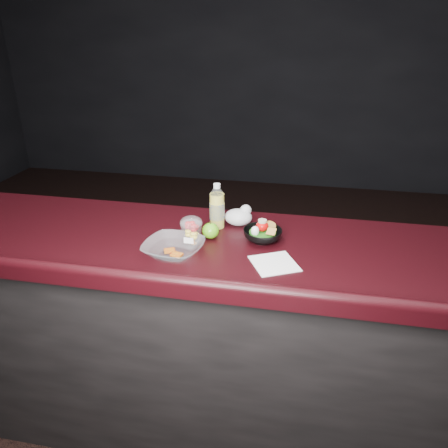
{
  "coord_description": "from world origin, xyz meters",
  "views": [
    {
      "loc": [
        0.34,
        -1.29,
        1.86
      ],
      "look_at": [
        0.02,
        0.32,
        1.1
      ],
      "focal_mm": 35.0,
      "sensor_mm": 36.0,
      "label": 1
    }
  ],
  "objects": [
    {
      "name": "room_shell",
      "position": [
        0.0,
        0.0,
        1.83
      ],
      "size": [
        8.0,
        8.0,
        8.0
      ],
      "color": "black",
      "rests_on": "ground"
    },
    {
      "name": "counter",
      "position": [
        0.0,
        0.3,
        0.51
      ],
      "size": [
        4.06,
        0.71,
        1.02
      ],
      "color": "black",
      "rests_on": "ground"
    },
    {
      "name": "lemonade_bottle",
      "position": [
        -0.03,
        0.45,
        1.11
      ],
      "size": [
        0.07,
        0.07,
        0.2
      ],
      "color": "yellow",
      "rests_on": "counter"
    },
    {
      "name": "fruit_cup",
      "position": [
        -0.1,
        0.25,
        1.09
      ],
      "size": [
        0.09,
        0.09,
        0.13
      ],
      "color": "white",
      "rests_on": "counter"
    },
    {
      "name": "green_apple",
      "position": [
        -0.04,
        0.34,
        1.05
      ],
      "size": [
        0.07,
        0.07,
        0.08
      ],
      "color": "#2B870F",
      "rests_on": "counter"
    },
    {
      "name": "plastic_bag",
      "position": [
        0.06,
        0.5,
        1.06
      ],
      "size": [
        0.13,
        0.1,
        0.09
      ],
      "color": "silver",
      "rests_on": "counter"
    },
    {
      "name": "snack_bowl",
      "position": [
        0.18,
        0.36,
        1.05
      ],
      "size": [
        0.21,
        0.21,
        0.09
      ],
      "rotation": [
        0.0,
        0.0,
        0.39
      ],
      "color": "black",
      "rests_on": "counter"
    },
    {
      "name": "takeout_bowl",
      "position": [
        -0.15,
        0.16,
        1.05
      ],
      "size": [
        0.26,
        0.26,
        0.06
      ],
      "rotation": [
        0.0,
        0.0,
        -0.14
      ],
      "color": "silver",
      "rests_on": "counter"
    },
    {
      "name": "paper_napkin",
      "position": [
        0.25,
        0.17,
        1.02
      ],
      "size": [
        0.22,
        0.22,
        0.0
      ],
      "primitive_type": "cube",
      "rotation": [
        0.0,
        0.0,
        0.47
      ],
      "color": "white",
      "rests_on": "counter"
    }
  ]
}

